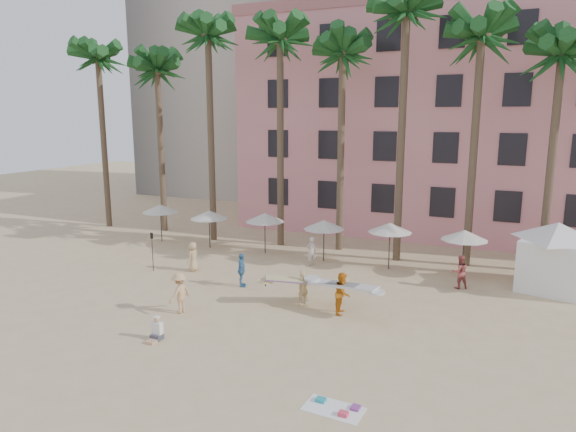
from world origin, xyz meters
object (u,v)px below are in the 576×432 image
(cabana, at_px, (556,251))
(carrier_white, at_px, (343,292))
(pink_hotel, at_px, (486,124))
(carrier_yellow, at_px, (303,285))

(cabana, height_order, carrier_white, cabana)
(pink_hotel, relative_size, carrier_white, 10.58)
(carrier_white, bearing_deg, pink_hotel, 78.15)
(pink_hotel, xyz_separation_m, carrier_yellow, (-6.41, -20.75, -7.04))
(carrier_yellow, distance_m, carrier_white, 2.02)
(cabana, relative_size, carrier_white, 1.66)
(carrier_yellow, xyz_separation_m, carrier_white, (2.00, -0.28, 0.04))
(carrier_yellow, bearing_deg, carrier_white, -7.87)
(carrier_yellow, height_order, carrier_white, carrier_white)
(cabana, xyz_separation_m, carrier_yellow, (-10.82, -6.93, -1.11))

